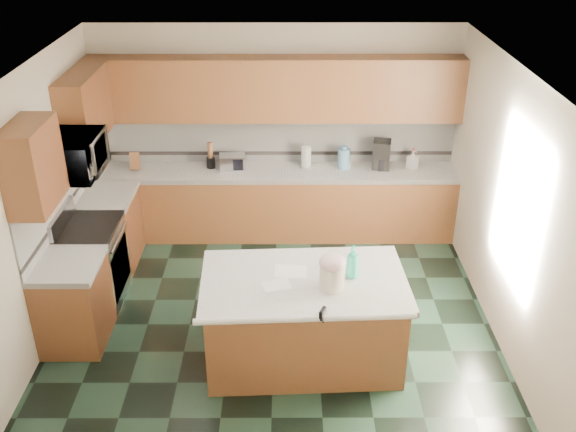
{
  "coord_description": "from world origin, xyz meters",
  "views": [
    {
      "loc": [
        0.13,
        -5.52,
        4.19
      ],
      "look_at": [
        0.15,
        0.35,
        1.12
      ],
      "focal_mm": 40.0,
      "sensor_mm": 36.0,
      "label": 1
    }
  ],
  "objects_px": {
    "toaster_oven": "(232,162)",
    "coffee_maker": "(382,154)",
    "island_base": "(303,322)",
    "soap_bottle_island": "(353,262)",
    "island_top": "(304,282)",
    "knife_block": "(135,161)",
    "treat_jar": "(332,277)"
  },
  "relations": [
    {
      "from": "island_base",
      "to": "coffee_maker",
      "type": "height_order",
      "value": "coffee_maker"
    },
    {
      "from": "treat_jar",
      "to": "toaster_oven",
      "type": "bearing_deg",
      "value": 106.1
    },
    {
      "from": "coffee_maker",
      "to": "island_top",
      "type": "bearing_deg",
      "value": -101.22
    },
    {
      "from": "island_base",
      "to": "coffee_maker",
      "type": "relative_size",
      "value": 4.94
    },
    {
      "from": "toaster_oven",
      "to": "coffee_maker",
      "type": "relative_size",
      "value": 0.89
    },
    {
      "from": "soap_bottle_island",
      "to": "knife_block",
      "type": "height_order",
      "value": "soap_bottle_island"
    },
    {
      "from": "treat_jar",
      "to": "soap_bottle_island",
      "type": "relative_size",
      "value": 0.73
    },
    {
      "from": "soap_bottle_island",
      "to": "coffee_maker",
      "type": "bearing_deg",
      "value": 100.83
    },
    {
      "from": "coffee_maker",
      "to": "soap_bottle_island",
      "type": "bearing_deg",
      "value": -92.53
    },
    {
      "from": "treat_jar",
      "to": "toaster_oven",
      "type": "distance_m",
      "value": 2.94
    },
    {
      "from": "island_top",
      "to": "soap_bottle_island",
      "type": "xyz_separation_m",
      "value": [
        0.45,
        0.05,
        0.19
      ]
    },
    {
      "from": "treat_jar",
      "to": "toaster_oven",
      "type": "height_order",
      "value": "treat_jar"
    },
    {
      "from": "treat_jar",
      "to": "knife_block",
      "type": "relative_size",
      "value": 1.07
    },
    {
      "from": "coffee_maker",
      "to": "toaster_oven",
      "type": "bearing_deg",
      "value": -168.37
    },
    {
      "from": "treat_jar",
      "to": "coffee_maker",
      "type": "distance_m",
      "value": 2.87
    },
    {
      "from": "island_top",
      "to": "coffee_maker",
      "type": "height_order",
      "value": "coffee_maker"
    },
    {
      "from": "island_top",
      "to": "coffee_maker",
      "type": "distance_m",
      "value": 2.82
    },
    {
      "from": "island_top",
      "to": "soap_bottle_island",
      "type": "distance_m",
      "value": 0.49
    },
    {
      "from": "island_base",
      "to": "coffee_maker",
      "type": "distance_m",
      "value": 2.9
    },
    {
      "from": "soap_bottle_island",
      "to": "toaster_oven",
      "type": "relative_size",
      "value": 0.98
    },
    {
      "from": "toaster_oven",
      "to": "coffee_maker",
      "type": "height_order",
      "value": "coffee_maker"
    },
    {
      "from": "island_base",
      "to": "knife_block",
      "type": "height_order",
      "value": "knife_block"
    },
    {
      "from": "island_top",
      "to": "knife_block",
      "type": "bearing_deg",
      "value": 126.43
    },
    {
      "from": "toaster_oven",
      "to": "coffee_maker",
      "type": "xyz_separation_m",
      "value": [
        1.9,
        0.03,
        0.09
      ]
    },
    {
      "from": "island_base",
      "to": "knife_block",
      "type": "distance_m",
      "value": 3.38
    },
    {
      "from": "island_top",
      "to": "island_base",
      "type": "bearing_deg",
      "value": 177.36
    },
    {
      "from": "island_base",
      "to": "toaster_oven",
      "type": "distance_m",
      "value": 2.78
    },
    {
      "from": "treat_jar",
      "to": "toaster_oven",
      "type": "xyz_separation_m",
      "value": [
        -1.1,
        2.72,
        -0.02
      ]
    },
    {
      "from": "knife_block",
      "to": "coffee_maker",
      "type": "height_order",
      "value": "coffee_maker"
    },
    {
      "from": "island_base",
      "to": "toaster_oven",
      "type": "height_order",
      "value": "toaster_oven"
    },
    {
      "from": "island_top",
      "to": "coffee_maker",
      "type": "xyz_separation_m",
      "value": [
        1.05,
        2.61,
        0.21
      ]
    },
    {
      "from": "island_top",
      "to": "knife_block",
      "type": "distance_m",
      "value": 3.33
    }
  ]
}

